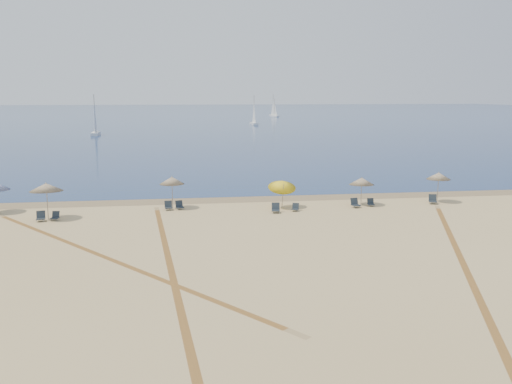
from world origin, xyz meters
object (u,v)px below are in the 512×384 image
umbrella_4 (362,181)px  chair_5 (276,208)px  chair_4 (180,206)px  chair_9 (433,200)px  chair_3 (168,206)px  sailboat_2 (254,116)px  sailboat_3 (274,111)px  umbrella_5 (439,176)px  chair_8 (371,203)px  umbrella_3 (282,184)px  chair_2 (55,216)px  sailboat_1 (95,123)px  chair_6 (295,208)px  sailboat_0 (273,110)px  chair_1 (41,217)px  umbrella_1 (46,187)px  umbrella_2 (172,180)px  chair_7 (355,203)px

umbrella_4 → chair_5: bearing=-165.5°
chair_4 → chair_9: bearing=-16.7°
chair_3 → chair_4: bearing=-0.8°
sailboat_2 → sailboat_3: 53.23m
umbrella_5 → chair_8: size_ratio=3.90×
umbrella_3 → chair_2: bearing=-173.6°
sailboat_1 → chair_2: bearing=-85.3°
sailboat_2 → chair_6: bearing=-100.2°
chair_6 → sailboat_0: bearing=103.0°
chair_8 → sailboat_1: sailboat_1 is taller
umbrella_4 → chair_1: umbrella_4 is taller
chair_4 → sailboat_1: sailboat_1 is taller
chair_4 → sailboat_3: bearing=62.7°
chair_8 → sailboat_2: (6.52, 113.74, 2.22)m
umbrella_3 → sailboat_3: bearing=80.2°
umbrella_5 → sailboat_0: (16.05, 170.41, 0.44)m
chair_3 → chair_9: size_ratio=0.81×
umbrella_5 → sailboat_1: sailboat_1 is taller
umbrella_1 → umbrella_2: 8.94m
umbrella_2 → umbrella_5: size_ratio=1.01×
chair_1 → sailboat_3: sailboat_3 is taller
chair_3 → chair_5: size_ratio=0.89×
umbrella_1 → umbrella_4: 23.37m
chair_7 → umbrella_3: bearing=164.0°
chair_8 → chair_1: bearing=-169.7°
chair_4 → chair_9: size_ratio=0.87×
chair_7 → sailboat_1: sailboat_1 is taller
umbrella_4 → sailboat_1: bearing=111.8°
umbrella_4 → sailboat_2: (7.12, 113.17, 0.59)m
umbrella_4 → chair_5: size_ratio=2.85×
chair_4 → chair_5: (7.02, -2.18, 0.03)m
chair_1 → chair_5: bearing=-7.2°
umbrella_3 → chair_7: umbrella_3 is taller
chair_6 → sailboat_1: size_ratio=0.08×
chair_3 → chair_5: bearing=-20.7°
sailboat_2 → umbrella_1: bearing=-108.8°
chair_5 → chair_8: bearing=18.8°
chair_9 → sailboat_3: 165.42m
umbrella_1 → chair_2: size_ratio=3.90×
chair_6 → umbrella_5: bearing=30.6°
umbrella_4 → chair_3: 15.10m
chair_1 → chair_9: size_ratio=0.87×
chair_1 → sailboat_3: size_ratio=0.11×
chair_4 → chair_1: bearing=-179.5°
chair_9 → chair_7: bearing=-156.6°
umbrella_1 → umbrella_2: (8.60, 2.45, -0.11)m
umbrella_4 → chair_1: bearing=-174.5°
chair_5 → chair_7: chair_5 is taller
chair_3 → sailboat_1: bearing=96.2°
sailboat_0 → chair_6: bearing=-106.2°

